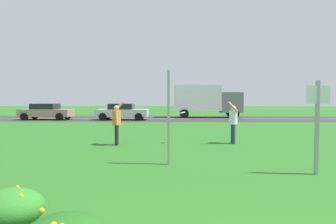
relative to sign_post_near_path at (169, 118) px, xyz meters
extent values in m
plane|color=#26601E|center=(0.97, 6.21, -1.34)|extent=(120.00, 120.00, 0.00)
cube|color=#2D2D30|center=(0.97, 18.73, -1.33)|extent=(120.00, 7.74, 0.01)
cube|color=yellow|center=(0.97, 18.73, -1.33)|extent=(120.00, 0.16, 0.00)
ellipsoid|color=#2D7526|center=(-2.18, -4.01, -1.06)|extent=(0.96, 0.83, 0.56)
sphere|color=orange|center=(-2.23, -4.13, -0.87)|extent=(0.08, 0.08, 0.08)
sphere|color=orange|center=(-2.17, -3.84, -0.81)|extent=(0.06, 0.06, 0.06)
sphere|color=orange|center=(-1.95, -4.14, -0.84)|extent=(0.06, 0.06, 0.06)
sphere|color=orange|center=(-2.01, -4.00, -0.83)|extent=(0.06, 0.06, 0.06)
sphere|color=orange|center=(-2.16, -3.83, -0.85)|extent=(0.09, 0.09, 0.09)
sphere|color=orange|center=(-1.29, -4.86, -0.75)|extent=(0.06, 0.06, 0.06)
cube|color=#93969B|center=(0.00, 0.00, 0.00)|extent=(0.07, 0.10, 2.68)
cube|color=#93969B|center=(3.68, -0.95, -0.18)|extent=(0.07, 0.10, 2.32)
cube|color=silver|center=(3.68, -0.98, 0.63)|extent=(0.56, 0.03, 0.44)
cylinder|color=orange|center=(-2.21, 3.33, -0.23)|extent=(0.34, 0.34, 0.58)
sphere|color=tan|center=(-2.21, 3.33, 0.16)|extent=(0.21, 0.21, 0.21)
cylinder|color=black|center=(-2.21, 3.42, -0.93)|extent=(0.14, 0.14, 0.82)
cylinder|color=black|center=(-2.20, 3.25, -0.93)|extent=(0.14, 0.14, 0.82)
cylinder|color=tan|center=(-2.15, 3.54, 0.22)|extent=(0.45, 0.14, 0.45)
cylinder|color=tan|center=(-2.16, 3.14, -0.25)|extent=(0.12, 0.10, 0.55)
cylinder|color=silver|center=(2.58, 3.85, -0.24)|extent=(0.34, 0.34, 0.57)
sphere|color=tan|center=(2.58, 3.85, 0.14)|extent=(0.21, 0.21, 0.21)
cylinder|color=navy|center=(2.59, 3.77, -0.93)|extent=(0.14, 0.14, 0.81)
cylinder|color=navy|center=(2.57, 3.94, -0.93)|extent=(0.14, 0.14, 0.81)
cylinder|color=tan|center=(2.53, 3.65, 0.20)|extent=(0.45, 0.14, 0.45)
cylinder|color=tan|center=(2.54, 4.05, -0.26)|extent=(0.12, 0.10, 0.54)
cylinder|color=white|center=(0.47, 3.84, -0.04)|extent=(0.23, 0.23, 0.09)
torus|color=white|center=(0.47, 3.84, -0.05)|extent=(0.24, 0.23, 0.09)
cube|color=#937F60|center=(-11.50, 16.99, -0.72)|extent=(4.50, 1.82, 0.66)
cube|color=black|center=(-11.60, 16.99, -0.15)|extent=(2.10, 1.64, 0.52)
cylinder|color=black|center=(-9.95, 17.88, -1.01)|extent=(0.66, 0.22, 0.66)
cylinder|color=black|center=(-9.95, 16.10, -1.01)|extent=(0.66, 0.22, 0.66)
cylinder|color=black|center=(-13.05, 17.88, -1.01)|extent=(0.66, 0.22, 0.66)
cylinder|color=black|center=(-13.05, 16.10, -1.01)|extent=(0.66, 0.22, 0.66)
cube|color=#B7BABF|center=(-4.62, 16.99, -0.72)|extent=(4.50, 1.82, 0.66)
cube|color=black|center=(-4.72, 16.99, -0.15)|extent=(2.10, 1.64, 0.52)
cylinder|color=black|center=(-3.07, 17.88, -1.01)|extent=(0.66, 0.22, 0.66)
cylinder|color=black|center=(-3.07, 16.10, -1.01)|extent=(0.66, 0.22, 0.66)
cylinder|color=black|center=(-6.17, 17.88, -1.01)|extent=(0.66, 0.22, 0.66)
cylinder|color=black|center=(-6.17, 16.10, -1.01)|extent=(0.66, 0.22, 0.66)
cube|color=slate|center=(5.56, 20.47, 0.18)|extent=(2.10, 2.30, 2.00)
cube|color=silver|center=(2.21, 20.47, 0.61)|extent=(4.60, 2.30, 2.50)
cylinder|color=black|center=(5.76, 21.57, -0.90)|extent=(0.88, 0.26, 0.88)
cylinder|color=black|center=(5.76, 19.37, -0.90)|extent=(0.88, 0.26, 0.88)
cylinder|color=black|center=(0.93, 21.57, -0.90)|extent=(0.88, 0.26, 0.88)
cylinder|color=black|center=(0.93, 19.37, -0.90)|extent=(0.88, 0.26, 0.88)
camera|label=1|loc=(0.25, -7.98, 0.52)|focal=30.25mm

